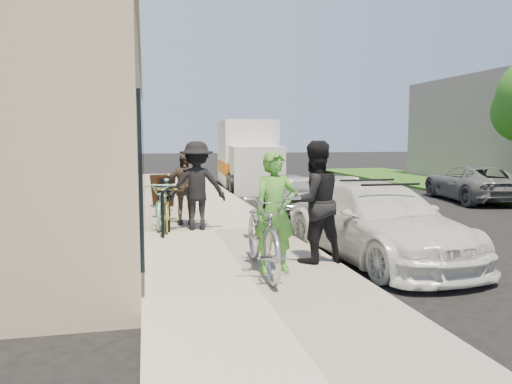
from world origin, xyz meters
TOP-DOWN VIEW (x-y plane):
  - ground at (0.00, 0.00)m, footprint 120.00×120.00m
  - sidewalk at (-2.00, 3.00)m, footprint 3.00×34.00m
  - curb at (-0.45, 3.00)m, footprint 0.12×34.00m
  - storefront at (-5.24, 7.99)m, footprint 3.60×20.00m
  - bike_rack at (-3.03, 2.62)m, footprint 0.21×0.65m
  - sandwich_board at (-2.93, 6.80)m, footprint 0.73×0.73m
  - sedan_white at (0.53, 0.46)m, footprint 2.32×4.74m
  - sedan_silver at (0.63, 6.18)m, footprint 1.38×3.28m
  - moving_truck at (0.84, 13.13)m, footprint 2.52×5.90m
  - far_car_gray at (7.31, 7.12)m, footprint 2.67×4.58m
  - tandem_bike at (-1.73, -0.51)m, footprint 0.89×2.30m
  - woman_rider at (-1.57, -0.56)m, footprint 0.69×0.49m
  - man_standing at (-0.81, -0.10)m, footprint 1.06×0.90m
  - cruiser_bike_a at (-3.00, 3.26)m, footprint 0.73×1.85m
  - cruiser_bike_b at (-3.06, 3.66)m, footprint 0.86×1.93m
  - cruiser_bike_c at (-2.98, 3.27)m, footprint 0.53×1.64m
  - bystander_a at (-2.34, 3.12)m, footprint 1.27×0.79m
  - bystander_b at (-2.56, 3.84)m, footprint 0.98×0.45m

SIDE VIEW (x-z plane):
  - ground at x=0.00m, z-range 0.00..0.00m
  - curb at x=-0.45m, z-range 0.00..0.13m
  - sidewalk at x=-2.00m, z-range 0.00..0.15m
  - sedan_silver at x=0.63m, z-range 0.00..1.11m
  - far_car_gray at x=7.31m, z-range 0.00..1.20m
  - sandwich_board at x=-2.93m, z-range 0.16..1.07m
  - cruiser_bike_c at x=-2.98m, z-range 0.15..1.12m
  - cruiser_bike_b at x=-3.06m, z-range 0.15..1.13m
  - sedan_white at x=0.53m, z-range -0.02..1.35m
  - cruiser_bike_a at x=-3.00m, z-range 0.15..1.23m
  - bike_rack at x=-3.03m, z-range 0.25..1.18m
  - tandem_bike at x=-1.73m, z-range 0.15..1.34m
  - bystander_b at x=-2.56m, z-range 0.15..1.79m
  - woman_rider at x=-1.57m, z-range 0.15..1.93m
  - bystander_a at x=-2.34m, z-range 0.15..2.05m
  - man_standing at x=-0.81m, z-range 0.15..2.08m
  - moving_truck at x=0.84m, z-range -0.16..2.68m
  - storefront at x=-5.24m, z-range 0.01..4.24m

